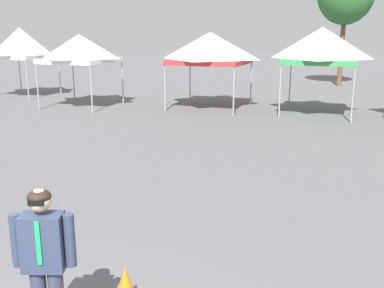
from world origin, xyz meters
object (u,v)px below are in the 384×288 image
at_px(canopy_tent_far_right, 210,48).
at_px(canopy_tent_center, 322,46).
at_px(canopy_tent_right_of_center, 80,49).
at_px(canopy_tent_behind_center, 20,43).
at_px(person_foreground, 45,259).
at_px(traffic_cone_lot_center, 126,285).

distance_m(canopy_tent_far_right, canopy_tent_center, 4.63).
bearing_deg(canopy_tent_right_of_center, canopy_tent_center, 10.43).
xyz_separation_m(canopy_tent_right_of_center, canopy_tent_far_right, (5.42, 1.81, 0.04)).
distance_m(canopy_tent_behind_center, canopy_tent_right_of_center, 5.22).
xyz_separation_m(person_foreground, traffic_cone_lot_center, (0.35, 0.96, -0.77)).
height_order(canopy_tent_right_of_center, canopy_tent_far_right, canopy_tent_far_right).
bearing_deg(traffic_cone_lot_center, person_foreground, -110.18).
bearing_deg(person_foreground, canopy_tent_center, 86.54).
height_order(canopy_tent_behind_center, person_foreground, canopy_tent_behind_center).
bearing_deg(canopy_tent_right_of_center, canopy_tent_behind_center, 160.24).
bearing_deg(canopy_tent_far_right, canopy_tent_center, 0.48).
bearing_deg(traffic_cone_lot_center, canopy_tent_right_of_center, 127.40).
xyz_separation_m(canopy_tent_right_of_center, canopy_tent_center, (10.04, 1.85, 0.19)).
height_order(canopy_tent_behind_center, canopy_tent_center, canopy_tent_behind_center).
bearing_deg(person_foreground, canopy_tent_right_of_center, 124.35).
distance_m(canopy_tent_far_right, traffic_cone_lot_center, 14.95).
height_order(canopy_tent_behind_center, traffic_cone_lot_center, canopy_tent_behind_center).
relative_size(person_foreground, traffic_cone_lot_center, 3.41).
bearing_deg(canopy_tent_far_right, person_foreground, -76.27).
xyz_separation_m(canopy_tent_far_right, canopy_tent_center, (4.62, 0.04, 0.16)).
xyz_separation_m(canopy_tent_far_right, person_foreground, (3.70, -15.16, -1.55)).
xyz_separation_m(canopy_tent_behind_center, traffic_cone_lot_center, (14.38, -14.16, -2.44)).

